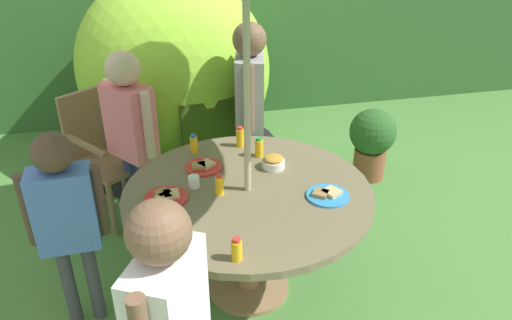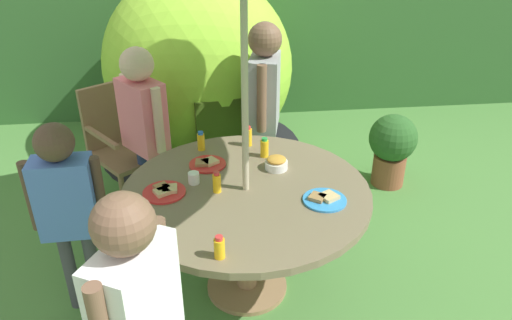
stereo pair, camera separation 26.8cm
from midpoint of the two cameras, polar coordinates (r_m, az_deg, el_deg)
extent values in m
cube|color=#477A38|center=(3.11, -3.41, -14.98)|extent=(10.00, 10.00, 0.02)
cube|color=#33602D|center=(5.46, -9.51, 15.76)|extent=(9.00, 0.70, 1.94)
cylinder|color=#93704C|center=(3.09, -3.42, -14.64)|extent=(0.49, 0.49, 0.03)
cylinder|color=#93704C|center=(2.88, -3.61, -9.95)|extent=(0.12, 0.12, 0.67)
cylinder|color=#75664C|center=(2.68, -3.84, -3.93)|extent=(1.38, 1.38, 0.04)
cylinder|color=#B7AD8C|center=(2.46, -4.20, 5.65)|extent=(0.04, 0.04, 2.36)
cylinder|color=brown|center=(3.58, -18.63, -5.69)|extent=(0.04, 0.04, 0.41)
cylinder|color=brown|center=(3.76, -13.52, -3.17)|extent=(0.04, 0.04, 0.41)
cylinder|color=brown|center=(3.92, -22.15, -3.21)|extent=(0.04, 0.04, 0.41)
cylinder|color=brown|center=(4.09, -17.32, -1.02)|extent=(0.04, 0.04, 0.41)
cube|color=brown|center=(3.72, -18.43, -0.25)|extent=(0.65, 0.65, 0.04)
cube|color=brown|center=(3.79, -20.86, 4.24)|extent=(0.38, 0.30, 0.48)
cube|color=brown|center=(3.54, -21.66, 1.65)|extent=(0.32, 0.41, 0.03)
cube|color=brown|center=(3.72, -16.36, 3.84)|extent=(0.32, 0.41, 0.03)
ellipsoid|color=#8CC633|center=(4.43, -11.44, 10.64)|extent=(2.02, 2.18, 1.63)
cylinder|color=black|center=(4.73, -10.51, 1.26)|extent=(2.27, 2.27, 0.01)
cube|color=#314511|center=(3.75, -7.25, 1.59)|extent=(0.46, 0.13, 0.73)
cylinder|color=brown|center=(4.23, 11.39, -0.38)|extent=(0.27, 0.27, 0.26)
sphere|color=#285623|center=(4.10, 11.78, 3.23)|extent=(0.39, 0.39, 0.39)
cylinder|color=navy|center=(3.83, -2.68, 0.15)|extent=(0.09, 0.09, 0.63)
cylinder|color=navy|center=(3.70, -2.78, -0.97)|extent=(0.09, 0.09, 0.63)
cube|color=#99999E|center=(3.52, -2.94, 7.91)|extent=(0.28, 0.40, 0.53)
cylinder|color=brown|center=(3.70, -2.81, 9.38)|extent=(0.07, 0.07, 0.48)
cylinder|color=brown|center=(3.32, -3.11, 7.12)|extent=(0.07, 0.07, 0.48)
sphere|color=brown|center=(3.41, -3.11, 13.98)|extent=(0.24, 0.24, 0.24)
cylinder|color=navy|center=(3.62, -16.37, -3.25)|extent=(0.08, 0.08, 0.59)
cylinder|color=navy|center=(3.52, -15.01, -4.06)|extent=(0.08, 0.08, 0.59)
cube|color=#EA727F|center=(3.33, -16.90, 4.31)|extent=(0.35, 0.38, 0.50)
cylinder|color=#D8B293|center=(3.47, -18.76, 5.45)|extent=(0.06, 0.06, 0.45)
cylinder|color=#D8B293|center=(3.17, -14.99, 3.87)|extent=(0.06, 0.06, 0.45)
sphere|color=#D8B293|center=(3.20, -17.80, 10.17)|extent=(0.22, 0.22, 0.22)
cylinder|color=#3F3F47|center=(2.97, -23.65, -13.38)|extent=(0.07, 0.07, 0.53)
cylinder|color=#3F3F47|center=(2.94, -21.14, -13.17)|extent=(0.07, 0.07, 0.53)
cube|color=#4C72C6|center=(2.68, -24.29, -5.40)|extent=(0.31, 0.18, 0.44)
cylinder|color=#4C3828|center=(2.70, -27.94, -5.37)|extent=(0.06, 0.06, 0.40)
cylinder|color=#4C3828|center=(2.63, -20.73, -4.61)|extent=(0.06, 0.06, 0.40)
sphere|color=#4C3828|center=(2.53, -25.71, 0.70)|extent=(0.20, 0.20, 0.20)
cube|color=white|center=(1.85, -14.61, -17.16)|extent=(0.32, 0.38, 0.49)
cylinder|color=brown|center=(1.95, -12.08, -12.98)|extent=(0.06, 0.06, 0.44)
sphere|color=brown|center=(1.62, -16.13, -8.27)|extent=(0.22, 0.22, 0.22)
cylinder|color=white|center=(2.86, -0.61, -0.53)|extent=(0.14, 0.14, 0.05)
ellipsoid|color=gold|center=(2.85, -0.61, 0.12)|extent=(0.11, 0.11, 0.03)
cylinder|color=red|center=(2.90, -8.79, -0.89)|extent=(0.22, 0.22, 0.01)
cube|color=tan|center=(2.90, -8.49, -0.55)|extent=(0.11, 0.11, 0.02)
cube|color=#9E7547|center=(2.89, -9.43, -0.74)|extent=(0.08, 0.08, 0.02)
cylinder|color=red|center=(2.65, -13.42, -4.43)|extent=(0.23, 0.23, 0.01)
cube|color=tan|center=(2.65, -12.81, -4.00)|extent=(0.08, 0.08, 0.02)
cube|color=#9E7547|center=(2.67, -13.76, -3.86)|extent=(0.10, 0.10, 0.02)
cube|color=tan|center=(2.62, -13.67, -4.41)|extent=(0.10, 0.10, 0.02)
cylinder|color=#338CD8|center=(2.61, 5.53, -4.29)|extent=(0.23, 0.23, 0.01)
cube|color=tan|center=(2.61, 5.99, -3.85)|extent=(0.12, 0.12, 0.02)
cube|color=#9E7547|center=(2.59, 4.69, -4.02)|extent=(0.11, 0.11, 0.02)
cylinder|color=yellow|center=(2.17, -5.89, -10.66)|extent=(0.05, 0.05, 0.10)
cylinder|color=red|center=(2.13, -5.96, -9.47)|extent=(0.03, 0.03, 0.02)
cylinder|color=yellow|center=(3.06, -9.82, 1.69)|extent=(0.05, 0.05, 0.11)
cylinder|color=blue|center=(3.03, -9.92, 2.75)|extent=(0.03, 0.03, 0.02)
cylinder|color=yellow|center=(2.98, -2.22, 1.33)|extent=(0.05, 0.05, 0.11)
cylinder|color=green|center=(2.95, -2.24, 2.42)|extent=(0.04, 0.04, 0.02)
cylinder|color=yellow|center=(2.62, -7.27, -3.08)|extent=(0.05, 0.05, 0.11)
cylinder|color=red|center=(2.58, -7.35, -1.91)|extent=(0.03, 0.03, 0.02)
cylinder|color=yellow|center=(3.11, -4.35, 2.56)|extent=(0.05, 0.05, 0.11)
cylinder|color=red|center=(3.08, -4.39, 3.67)|extent=(0.04, 0.04, 0.02)
cylinder|color=white|center=(2.71, -10.14, -2.59)|extent=(0.06, 0.06, 0.07)
camera|label=1|loc=(0.13, -92.86, -1.54)|focal=34.02mm
camera|label=2|loc=(0.13, 87.14, 1.54)|focal=34.02mm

